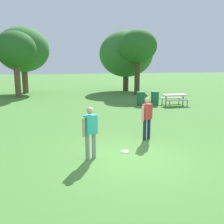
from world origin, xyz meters
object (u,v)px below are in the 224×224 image
(frisbee, at_px, (125,151))
(trash_can_further_along, at_px, (141,98))
(picnic_table_near, at_px, (175,97))
(tree_broad_center, at_px, (15,50))
(person_thrower, at_px, (147,116))
(trash_can_beside_table, at_px, (155,98))
(tree_slender_mid, at_px, (126,54))
(tree_far_right, at_px, (23,50))
(tree_back_left, at_px, (138,47))
(person_catcher, at_px, (90,130))

(frisbee, distance_m, trash_can_further_along, 9.40)
(picnic_table_near, relative_size, trash_can_further_along, 1.78)
(tree_broad_center, bearing_deg, person_thrower, -65.24)
(person_thrower, relative_size, trash_can_beside_table, 1.71)
(tree_broad_center, xyz_separation_m, tree_slender_mid, (10.48, 2.57, -0.22))
(picnic_table_near, bearing_deg, trash_can_further_along, 167.01)
(tree_far_right, bearing_deg, tree_back_left, -18.54)
(frisbee, bearing_deg, person_thrower, 43.53)
(picnic_table_near, height_order, tree_far_right, tree_far_right)
(tree_broad_center, bearing_deg, trash_can_beside_table, -32.99)
(picnic_table_near, xyz_separation_m, tree_back_left, (-0.58, 6.44, 3.79))
(frisbee, distance_m, tree_far_right, 19.14)
(tree_slender_mid, bearing_deg, picnic_table_near, -85.53)
(trash_can_beside_table, xyz_separation_m, tree_back_left, (0.67, 5.88, 3.87))
(frisbee, bearing_deg, trash_can_beside_table, 61.47)
(tree_far_right, bearing_deg, trash_can_beside_table, -44.04)
(frisbee, xyz_separation_m, trash_can_beside_table, (4.72, 8.67, 0.47))
(person_catcher, relative_size, trash_can_further_along, 1.71)
(frisbee, bearing_deg, trash_can_further_along, 67.15)
(person_thrower, bearing_deg, person_catcher, -148.51)
(picnic_table_near, xyz_separation_m, tree_broad_center, (-11.23, 7.03, 3.46))
(picnic_table_near, distance_m, trash_can_beside_table, 1.37)
(trash_can_beside_table, distance_m, tree_broad_center, 12.42)
(frisbee, relative_size, tree_broad_center, 0.05)
(person_catcher, height_order, tree_back_left, tree_back_left)
(frisbee, bearing_deg, tree_slender_mid, 73.61)
(person_catcher, relative_size, tree_far_right, 0.26)
(trash_can_beside_table, bearing_deg, picnic_table_near, -23.97)
(person_catcher, height_order, picnic_table_near, person_catcher)
(person_catcher, relative_size, picnic_table_near, 0.96)
(picnic_table_near, relative_size, tree_slender_mid, 0.28)
(tree_slender_mid, bearing_deg, frisbee, -106.39)
(person_thrower, relative_size, picnic_table_near, 0.96)
(trash_can_further_along, height_order, tree_far_right, tree_far_right)
(person_thrower, height_order, tree_back_left, tree_back_left)
(frisbee, relative_size, tree_far_right, 0.04)
(tree_back_left, bearing_deg, trash_can_beside_table, -96.48)
(trash_can_beside_table, height_order, tree_back_left, tree_back_left)
(person_thrower, bearing_deg, tree_back_left, 72.67)
(picnic_table_near, height_order, trash_can_beside_table, trash_can_beside_table)
(tree_slender_mid, height_order, tree_back_left, tree_slender_mid)
(trash_can_further_along, xyz_separation_m, tree_far_right, (-8.60, 9.37, 3.65))
(person_catcher, xyz_separation_m, trash_can_beside_table, (5.93, 9.01, -0.46))
(person_catcher, bearing_deg, trash_can_further_along, 61.61)
(trash_can_further_along, distance_m, tree_slender_mid, 9.78)
(trash_can_beside_table, relative_size, tree_far_right, 0.15)
(trash_can_beside_table, relative_size, tree_broad_center, 0.17)
(tree_broad_center, bearing_deg, frisbee, -70.84)
(person_thrower, bearing_deg, trash_can_beside_table, 64.98)
(frisbee, distance_m, tree_slender_mid, 18.86)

